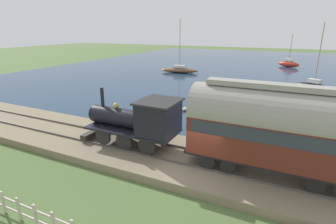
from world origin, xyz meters
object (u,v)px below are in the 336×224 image
rowboat_mid_harbor (319,148)px  rowboat_far_out (276,110)px  sailboat_black (314,87)px  sailboat_red (289,64)px  rowboat_off_pier (191,108)px  rowboat_near_shore (148,104)px  sailboat_brown (180,70)px  passenger_coach (276,127)px  steam_locomotive (140,119)px

rowboat_mid_harbor → rowboat_far_out: 7.71m
sailboat_black → sailboat_red: sailboat_black is taller
sailboat_black → rowboat_off_pier: sailboat_black is taller
rowboat_far_out → sailboat_black: bearing=-18.8°
rowboat_near_shore → sailboat_brown: bearing=35.8°
sailboat_brown → sailboat_red: 23.02m
passenger_coach → sailboat_black: size_ratio=1.04×
sailboat_red → rowboat_far_out: size_ratio=2.30×
sailboat_brown → sailboat_black: bearing=-118.8°
sailboat_black → sailboat_red: bearing=40.1°
sailboat_red → rowboat_far_out: bearing=-151.0°
sailboat_red → rowboat_near_shore: sailboat_red is taller
sailboat_red → rowboat_far_out: (-32.71, -0.16, -0.37)m
passenger_coach → steam_locomotive: bearing=90.0°
sailboat_red → rowboat_near_shore: bearing=-169.1°
sailboat_brown → rowboat_near_shore: (-19.85, -5.15, -0.34)m
sailboat_black → rowboat_near_shore: sailboat_black is taller
steam_locomotive → rowboat_off_pier: size_ratio=2.84×
sailboat_black → rowboat_far_out: 10.60m
sailboat_red → rowboat_off_pier: 36.06m
rowboat_near_shore → sailboat_red: bearing=3.5°
rowboat_far_out → sailboat_brown: bearing=44.6°
rowboat_far_out → rowboat_near_shore: 12.03m
sailboat_brown → rowboat_far_out: (-16.79, -16.78, -0.24)m
sailboat_brown → rowboat_far_out: bearing=-145.3°
rowboat_mid_harbor → rowboat_far_out: rowboat_far_out is taller
rowboat_far_out → rowboat_near_shore: size_ratio=0.91×
steam_locomotive → sailboat_black: size_ratio=0.77×
sailboat_brown → rowboat_off_pier: (-19.42, -9.55, -0.33)m
steam_locomotive → rowboat_near_shore: (9.30, 4.90, -2.06)m
sailboat_red → rowboat_off_pier: bearing=-162.6°
rowboat_mid_harbor → rowboat_off_pier: 11.22m
sailboat_black → rowboat_near_shore: (-13.12, 14.96, -0.52)m
steam_locomotive → passenger_coach: passenger_coach is taller
rowboat_mid_harbor → rowboat_near_shore: 15.24m
rowboat_mid_harbor → sailboat_red: bearing=-29.7°
rowboat_far_out → rowboat_near_shore: rowboat_far_out is taller
sailboat_red → rowboat_far_out: sailboat_red is taller
rowboat_off_pier → passenger_coach: bearing=167.1°
sailboat_red → rowboat_off_pier: sailboat_red is taller
sailboat_brown → sailboat_red: size_ratio=1.38×
sailboat_brown → sailboat_red: bearing=-56.5°
sailboat_brown → rowboat_near_shore: size_ratio=2.88×
passenger_coach → sailboat_brown: 34.02m
sailboat_brown → rowboat_near_shore: bearing=-175.7°
sailboat_black → rowboat_far_out: size_ratio=2.89×
sailboat_red → rowboat_mid_harbor: 39.92m
rowboat_mid_harbor → rowboat_near_shore: bearing=40.5°
sailboat_red → rowboat_off_pier: (-35.35, 7.08, -0.46)m
passenger_coach → rowboat_mid_harbor: size_ratio=2.88×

